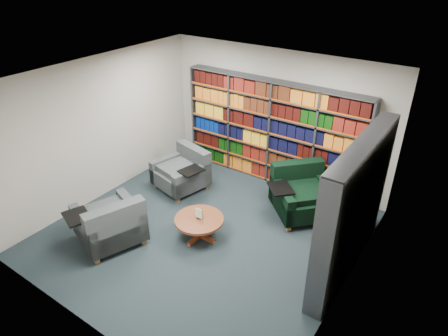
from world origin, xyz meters
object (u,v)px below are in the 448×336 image
Objects in this scene: chair_teal_left at (184,172)px; chair_green_right at (301,195)px; chair_teal_front at (111,226)px; coffee_table at (199,222)px.

chair_green_right is at bearing 12.90° from chair_teal_left.
chair_teal_front is 1.57× the size of coffee_table.
chair_green_right reaches higher than chair_teal_front.
chair_teal_left is at bearing 94.93° from chair_teal_front.
chair_teal_front reaches higher than chair_teal_left.
chair_teal_left is at bearing 138.06° from coffee_table.
chair_teal_left is 0.90× the size of chair_teal_front.
coffee_table is at bearing -41.94° from chair_teal_left.
coffee_table is at bearing -122.54° from chair_green_right.
chair_green_right is 1.69× the size of coffee_table.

